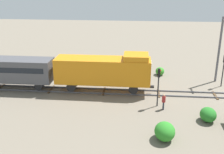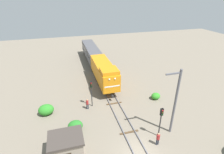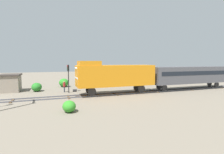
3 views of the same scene
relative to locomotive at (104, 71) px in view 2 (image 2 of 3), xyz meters
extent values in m
plane|color=#756B5B|center=(0.00, -16.24, -2.77)|extent=(117.52, 117.52, 0.00)
cube|color=#595960|center=(-0.72, -16.24, -2.69)|extent=(0.10, 78.35, 0.16)
cube|color=#595960|center=(0.72, -16.24, -2.69)|extent=(0.10, 78.35, 0.16)
cube|color=#4C3823|center=(0.00, -12.97, -2.73)|extent=(2.40, 0.24, 0.09)
cube|color=#4C3823|center=(0.00, -6.45, -2.73)|extent=(2.40, 0.24, 0.09)
cube|color=#4C3823|center=(0.00, 0.08, -2.73)|extent=(2.40, 0.24, 0.09)
cube|color=#4C3823|center=(0.00, 6.61, -2.73)|extent=(2.40, 0.24, 0.09)
cube|color=#4C3823|center=(0.00, 13.14, -2.73)|extent=(2.40, 0.24, 0.09)
cube|color=#4C3823|center=(0.00, 19.67, -2.73)|extent=(2.40, 0.24, 0.09)
cube|color=orange|center=(0.00, 0.24, -0.06)|extent=(2.90, 11.00, 2.90)
cube|color=orange|center=(0.00, -3.66, 1.69)|extent=(2.75, 2.80, 0.60)
cube|color=orange|center=(0.00, -5.31, -0.06)|extent=(2.84, 0.10, 2.84)
cube|color=white|center=(0.00, -5.35, -0.26)|extent=(2.46, 0.06, 0.20)
sphere|color=white|center=(-0.45, -5.36, 1.04)|extent=(0.28, 0.28, 0.28)
sphere|color=white|center=(0.45, -5.36, 1.04)|extent=(0.28, 0.28, 0.28)
cylinder|color=#262628|center=(0.00, -5.61, -1.91)|extent=(0.36, 0.50, 0.36)
cylinder|color=#262628|center=(-0.72, -3.46, -2.06)|extent=(0.18, 1.10, 1.10)
cylinder|color=#262628|center=(0.72, -3.46, -2.06)|extent=(0.18, 1.10, 1.10)
cylinder|color=#262628|center=(-0.72, 3.94, -2.06)|extent=(0.18, 1.10, 1.10)
cylinder|color=#262628|center=(0.72, 3.94, -2.06)|extent=(0.18, 1.10, 1.10)
cube|color=#4C4C51|center=(0.00, 13.34, -0.30)|extent=(2.80, 14.00, 2.70)
cube|color=black|center=(0.00, 13.34, 0.05)|extent=(2.84, 12.88, 0.64)
cylinder|color=#262628|center=(-0.72, 7.94, -2.13)|extent=(0.16, 0.96, 0.96)
cylinder|color=#262628|center=(0.72, 7.94, -2.13)|extent=(0.16, 0.96, 0.96)
cylinder|color=#262628|center=(-0.72, 18.74, -2.13)|extent=(0.16, 0.96, 0.96)
cylinder|color=#262628|center=(0.72, 18.74, -2.13)|extent=(0.16, 0.96, 0.96)
cylinder|color=#262628|center=(3.20, -14.47, -0.76)|extent=(0.14, 0.14, 4.02)
cube|color=black|center=(3.20, -14.47, 0.80)|extent=(0.32, 0.24, 0.90)
sphere|color=red|center=(3.20, -14.61, 1.07)|extent=(0.16, 0.16, 0.16)
sphere|color=#3C3306|center=(3.20, -14.61, 0.79)|extent=(0.16, 0.16, 0.16)
sphere|color=black|center=(3.20, -14.61, 0.51)|extent=(0.16, 0.16, 0.16)
cylinder|color=#262628|center=(-3.40, -6.07, -0.68)|extent=(0.14, 0.14, 4.19)
cube|color=black|center=(-3.40, -6.07, 0.97)|extent=(0.32, 0.24, 0.90)
sphere|color=red|center=(-3.40, -6.21, 1.24)|extent=(0.16, 0.16, 0.16)
sphere|color=#3C3306|center=(-3.40, -6.21, 0.96)|extent=(0.16, 0.16, 0.16)
sphere|color=black|center=(-3.40, -6.21, 0.68)|extent=(0.16, 0.16, 0.16)
cylinder|color=#262B38|center=(2.30, -15.63, -2.35)|extent=(0.15, 0.15, 0.85)
cylinder|color=#262B38|center=(2.50, -15.63, -2.35)|extent=(0.15, 0.15, 0.85)
cylinder|color=maroon|center=(2.40, -15.63, -1.61)|extent=(0.38, 0.38, 0.62)
sphere|color=tan|center=(2.40, -15.63, -1.19)|extent=(0.23, 0.23, 0.23)
cylinder|color=#262B38|center=(-4.30, -6.66, -2.35)|extent=(0.15, 0.15, 0.85)
cylinder|color=#262B38|center=(-4.10, -6.66, -2.35)|extent=(0.15, 0.15, 0.85)
cylinder|color=maroon|center=(-4.20, -6.66, -1.61)|extent=(0.38, 0.38, 0.62)
sphere|color=tan|center=(-4.20, -6.66, -1.19)|extent=(0.23, 0.23, 0.23)
cylinder|color=#595960|center=(5.00, -14.18, 1.47)|extent=(0.28, 0.28, 8.49)
cube|color=#595960|center=(4.10, -14.18, 5.32)|extent=(1.80, 0.16, 0.16)
cube|color=gray|center=(-7.50, -14.48, -1.52)|extent=(3.20, 2.60, 2.50)
cube|color=#3F3833|center=(-7.50, -14.48, -0.15)|extent=(3.50, 2.90, 0.24)
ellipsoid|color=#328A26|center=(6.89, -7.02, -2.23)|extent=(1.48, 1.21, 1.08)
ellipsoid|color=#2C8326|center=(-10.01, -6.31, -2.00)|extent=(2.12, 1.74, 1.54)
ellipsoid|color=#277626|center=(-6.34, -10.69, -2.09)|extent=(1.87, 1.53, 1.36)
camera|label=1|loc=(-31.03, -3.82, 10.24)|focal=45.00mm
camera|label=2|loc=(-6.61, -28.26, 12.93)|focal=28.00mm
camera|label=3|loc=(23.15, -8.54, 1.92)|focal=28.00mm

